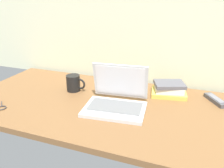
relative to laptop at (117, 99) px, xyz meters
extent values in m
cube|color=brown|center=(-0.07, 0.02, -0.06)|extent=(1.60, 0.76, 0.03)
cube|color=silver|center=(0.00, -0.04, -0.04)|extent=(0.33, 0.25, 0.02)
cube|color=slate|center=(0.00, -0.03, -0.03)|extent=(0.28, 0.17, 0.00)
cube|color=silver|center=(-0.01, 0.09, 0.07)|extent=(0.30, 0.08, 0.20)
cube|color=white|center=(-0.01, 0.08, 0.07)|extent=(0.27, 0.07, 0.17)
cylinder|color=black|center=(-0.32, 0.11, 0.00)|extent=(0.08, 0.08, 0.10)
torus|color=black|center=(-0.27, 0.11, 0.00)|extent=(0.07, 0.01, 0.07)
cube|color=#4C4C51|center=(0.49, 0.25, -0.04)|extent=(0.12, 0.16, 0.02)
cube|color=slate|center=(0.49, 0.25, -0.02)|extent=(0.09, 0.12, 0.00)
torus|color=#333338|center=(-0.56, -0.23, -0.04)|extent=(0.07, 0.07, 0.01)
cube|color=#333338|center=(-0.59, -0.19, -0.04)|extent=(0.05, 0.05, 0.00)
cube|color=#D8BF4C|center=(0.24, 0.25, -0.03)|extent=(0.22, 0.18, 0.03)
cube|color=silver|center=(0.24, 0.25, -0.01)|extent=(0.18, 0.16, 0.03)
cube|color=#595960|center=(0.24, 0.25, 0.02)|extent=(0.20, 0.18, 0.02)
camera|label=1|loc=(0.35, -1.02, 0.52)|focal=36.59mm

